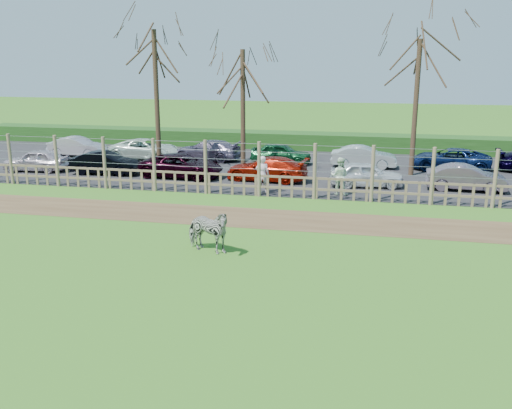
% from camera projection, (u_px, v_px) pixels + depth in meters
% --- Properties ---
extents(ground, '(120.00, 120.00, 0.00)m').
position_uv_depth(ground, '(210.00, 255.00, 18.34)').
color(ground, '#5D9839').
rests_on(ground, ground).
extents(dirt_strip, '(34.00, 2.80, 0.01)m').
position_uv_depth(dirt_strip, '(242.00, 217.00, 22.60)').
color(dirt_strip, brown).
rests_on(dirt_strip, ground).
extents(asphalt, '(44.00, 13.00, 0.04)m').
position_uv_depth(asphalt, '(282.00, 168.00, 32.05)').
color(asphalt, '#232326').
rests_on(asphalt, ground).
extents(hedge, '(46.00, 2.00, 1.10)m').
position_uv_depth(hedge, '(299.00, 141.00, 38.54)').
color(hedge, '#1E4716').
rests_on(hedge, ground).
extents(fence, '(30.16, 0.16, 2.50)m').
position_uv_depth(fence, '(259.00, 179.00, 25.70)').
color(fence, brown).
rests_on(fence, ground).
extents(tree_left, '(4.80, 4.80, 7.88)m').
position_uv_depth(tree_left, '(155.00, 66.00, 29.99)').
color(tree_left, '#3D2B1E').
rests_on(tree_left, ground).
extents(tree_mid, '(4.80, 4.80, 6.83)m').
position_uv_depth(tree_mid, '(243.00, 81.00, 30.25)').
color(tree_mid, '#3D2B1E').
rests_on(tree_mid, ground).
extents(tree_right, '(4.80, 4.80, 7.35)m').
position_uv_depth(tree_right, '(418.00, 75.00, 28.86)').
color(tree_right, '#3D2B1E').
rests_on(tree_right, ground).
extents(zebra, '(1.91, 1.31, 1.47)m').
position_uv_depth(zebra, '(207.00, 231.00, 18.44)').
color(zebra, gray).
rests_on(zebra, ground).
extents(visitor_a, '(0.68, 0.50, 1.72)m').
position_uv_depth(visitor_a, '(262.00, 174.00, 26.19)').
color(visitor_a, silver).
rests_on(visitor_a, asphalt).
extents(visitor_b, '(0.92, 0.76, 1.72)m').
position_uv_depth(visitor_b, '(340.00, 176.00, 25.80)').
color(visitor_b, silver).
rests_on(visitor_b, asphalt).
extents(car_0, '(3.63, 1.70, 1.20)m').
position_uv_depth(car_0, '(36.00, 160.00, 31.12)').
color(car_0, '#C3B3BF').
rests_on(car_0, asphalt).
extents(car_1, '(3.68, 1.40, 1.20)m').
position_uv_depth(car_1, '(105.00, 163.00, 30.33)').
color(car_1, black).
rests_on(car_1, asphalt).
extents(car_2, '(4.45, 2.30, 1.20)m').
position_uv_depth(car_2, '(182.00, 166.00, 29.56)').
color(car_2, black).
rests_on(car_2, asphalt).
extents(car_3, '(4.29, 2.12, 1.20)m').
position_uv_depth(car_3, '(267.00, 169.00, 28.80)').
color(car_3, '#8F1306').
rests_on(car_3, asphalt).
extents(car_4, '(3.66, 1.82, 1.20)m').
position_uv_depth(car_4, '(366.00, 174.00, 27.48)').
color(car_4, silver).
rests_on(car_4, asphalt).
extents(car_5, '(3.70, 1.46, 1.20)m').
position_uv_depth(car_5, '(466.00, 178.00, 26.72)').
color(car_5, '#645763').
rests_on(car_5, asphalt).
extents(car_7, '(3.66, 1.31, 1.20)m').
position_uv_depth(car_7, '(77.00, 147.00, 35.59)').
color(car_7, '#B8ADB6').
rests_on(car_7, asphalt).
extents(car_8, '(4.43, 2.25, 1.20)m').
position_uv_depth(car_8, '(146.00, 149.00, 34.75)').
color(car_8, silver).
rests_on(car_8, asphalt).
extents(car_9, '(4.31, 2.19, 1.20)m').
position_uv_depth(car_9, '(207.00, 150.00, 34.31)').
color(car_9, '#5E536E').
rests_on(car_9, asphalt).
extents(car_10, '(3.56, 1.51, 1.20)m').
position_uv_depth(car_10, '(281.00, 153.00, 33.19)').
color(car_10, '#14552B').
rests_on(car_10, asphalt).
extents(car_11, '(3.65, 1.29, 1.20)m').
position_uv_depth(car_11, '(364.00, 157.00, 32.10)').
color(car_11, silver).
rests_on(car_11, asphalt).
extents(car_12, '(4.44, 2.26, 1.20)m').
position_uv_depth(car_12, '(450.00, 159.00, 31.37)').
color(car_12, '#0B1A46').
rests_on(car_12, asphalt).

